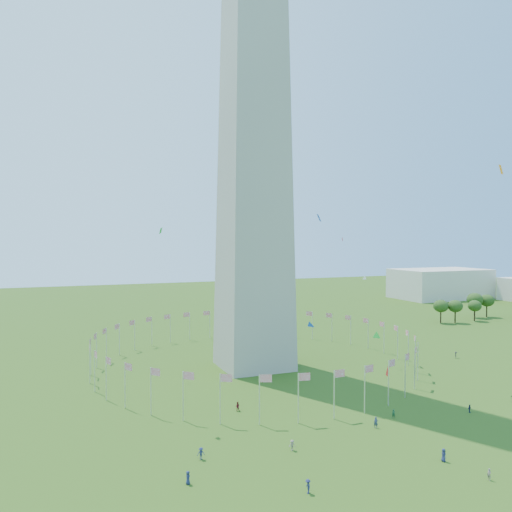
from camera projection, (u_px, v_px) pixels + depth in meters
The scene contains 7 objects.
ground at pixel (365, 440), 81.40m from camera, with size 600.00×600.00×0.00m, color #264510.
washington_monument at pixel (254, 33), 124.90m from camera, with size 16.80×16.80×169.00m, color #A7A194, non-canonical shape.
flag_ring at pixel (254, 349), 127.69m from camera, with size 80.24×80.24×9.00m.
gov_building_east_a at pixel (440, 284), 275.76m from camera, with size 50.00×30.00×16.00m, color beige.
crowd at pixel (445, 424), 85.89m from camera, with size 86.60×78.69×1.93m.
kites_aloft at pixel (321, 295), 106.21m from camera, with size 108.40×69.24×41.66m.
tree_line_east at pixel (487, 308), 203.16m from camera, with size 52.91×16.05×10.46m.
Camera 1 is at (-46.26, -68.04, 32.88)m, focal length 35.00 mm.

